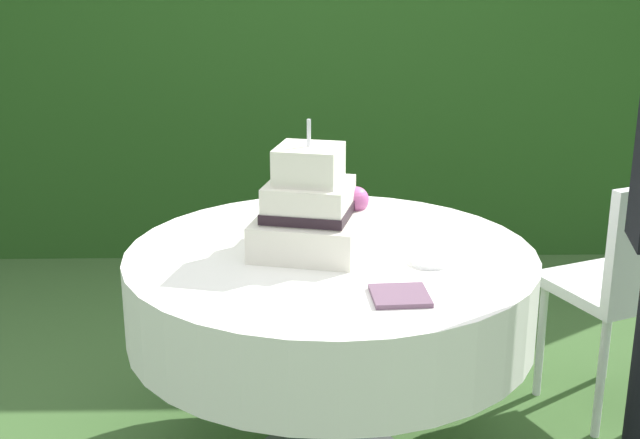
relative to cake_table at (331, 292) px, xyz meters
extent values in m
cube|color=#234C19|center=(0.00, 2.24, 0.63)|extent=(5.08, 0.53, 2.48)
cylinder|color=#4C4C51|center=(0.00, 0.00, -0.25)|extent=(0.13, 0.13, 0.71)
cylinder|color=olive|center=(0.00, 0.00, 0.12)|extent=(1.21, 1.21, 0.03)
cylinder|color=white|center=(0.00, 0.00, 0.00)|extent=(1.24, 1.24, 0.26)
cube|color=silver|center=(-0.06, 0.01, 0.19)|extent=(0.37, 0.37, 0.11)
cube|color=silver|center=(-0.06, 0.01, 0.29)|extent=(0.29, 0.29, 0.11)
cube|color=black|center=(-0.06, 0.01, 0.26)|extent=(0.30, 0.30, 0.03)
cube|color=silver|center=(-0.06, 0.01, 0.40)|extent=(0.22, 0.22, 0.11)
sphere|color=#C6599E|center=(0.08, 0.09, 0.27)|extent=(0.08, 0.08, 0.08)
cylinder|color=silver|center=(-0.06, 0.01, 0.49)|extent=(0.01, 0.01, 0.08)
cylinder|color=white|center=(0.28, -0.11, 0.14)|extent=(0.12, 0.12, 0.01)
cylinder|color=white|center=(0.12, 0.41, 0.14)|extent=(0.12, 0.12, 0.01)
cube|color=#6B4C60|center=(0.17, -0.36, 0.14)|extent=(0.16, 0.16, 0.01)
cylinder|color=white|center=(1.09, 0.57, -0.38)|extent=(0.03, 0.03, 0.45)
cylinder|color=white|center=(0.80, 0.45, -0.38)|extent=(0.03, 0.03, 0.45)
cylinder|color=white|center=(0.92, 0.15, -0.38)|extent=(0.03, 0.03, 0.45)
cube|color=white|center=(1.01, 0.36, -0.14)|extent=(0.52, 0.52, 0.04)
camera|label=1|loc=(-0.09, -2.42, 1.00)|focal=48.04mm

